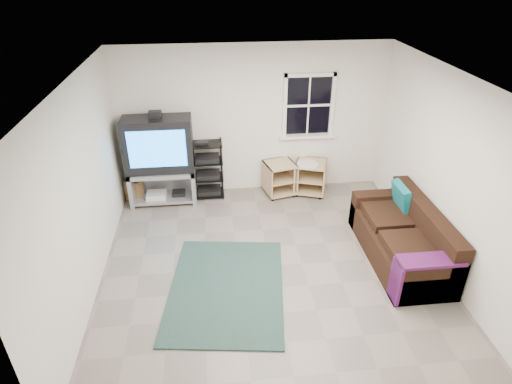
{
  "coord_description": "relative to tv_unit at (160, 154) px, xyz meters",
  "views": [
    {
      "loc": [
        -0.71,
        -4.65,
        3.84
      ],
      "look_at": [
        -0.16,
        0.4,
        0.97
      ],
      "focal_mm": 30.0,
      "sensor_mm": 36.0,
      "label": 1
    }
  ],
  "objects": [
    {
      "name": "room",
      "position": [
        2.55,
        0.27,
        0.58
      ],
      "size": [
        4.6,
        4.62,
        4.6
      ],
      "color": "gray",
      "rests_on": "ground"
    },
    {
      "name": "tv_unit",
      "position": [
        0.0,
        0.0,
        0.0
      ],
      "size": [
        1.11,
        0.56,
        1.64
      ],
      "color": "#9A99A1",
      "rests_on": "ground"
    },
    {
      "name": "av_rack",
      "position": [
        0.78,
        0.09,
        -0.44
      ],
      "size": [
        0.52,
        0.38,
        1.04
      ],
      "color": "black",
      "rests_on": "ground"
    },
    {
      "name": "side_table_left",
      "position": [
        2.03,
        0.07,
        -0.58
      ],
      "size": [
        0.61,
        0.61,
        0.6
      ],
      "rotation": [
        0.0,
        0.0,
        0.24
      ],
      "color": "tan",
      "rests_on": "ground"
    },
    {
      "name": "side_table_right",
      "position": [
        2.6,
        0.04,
        -0.56
      ],
      "size": [
        0.68,
        0.68,
        0.62
      ],
      "rotation": [
        0.0,
        0.0,
        -0.33
      ],
      "color": "tan",
      "rests_on": "ground"
    },
    {
      "name": "sofa",
      "position": [
        3.48,
        -2.01,
        -0.59
      ],
      "size": [
        0.86,
        1.94,
        0.89
      ],
      "color": "black",
      "rests_on": "ground"
    },
    {
      "name": "shag_rug",
      "position": [
        0.96,
        -2.4,
        -0.89
      ],
      "size": [
        1.71,
        2.17,
        0.02
      ],
      "primitive_type": "cube",
      "rotation": [
        0.0,
        0.0,
        -0.13
      ],
      "color": "#312116",
      "rests_on": "ground"
    },
    {
      "name": "paper_bag",
      "position": [
        -0.52,
        0.06,
        -0.7
      ],
      "size": [
        0.32,
        0.27,
        0.39
      ],
      "primitive_type": "cube",
      "rotation": [
        0.0,
        0.0,
        -0.41
      ],
      "color": "olive",
      "rests_on": "ground"
    }
  ]
}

